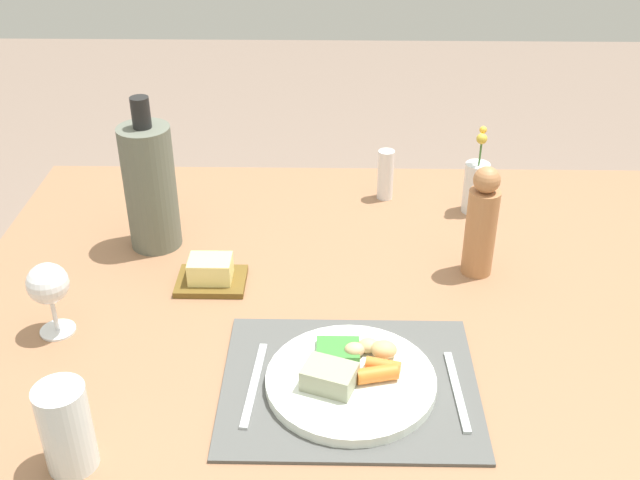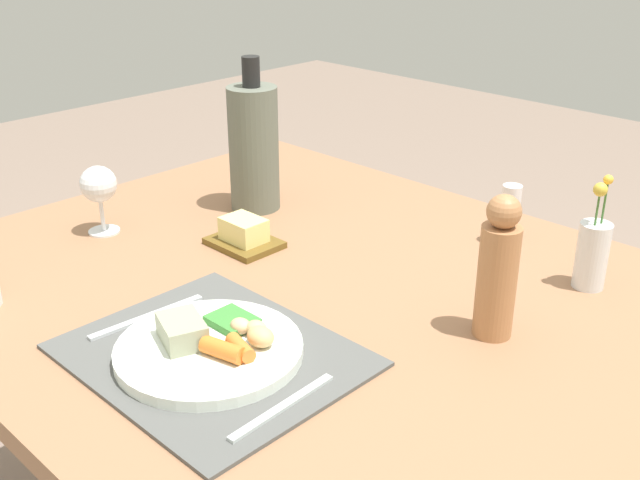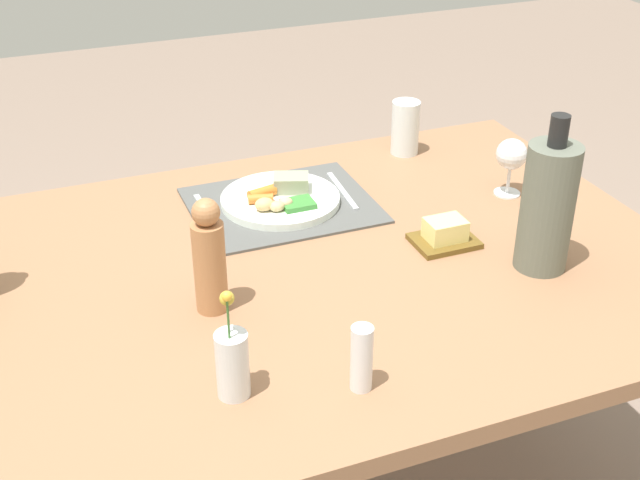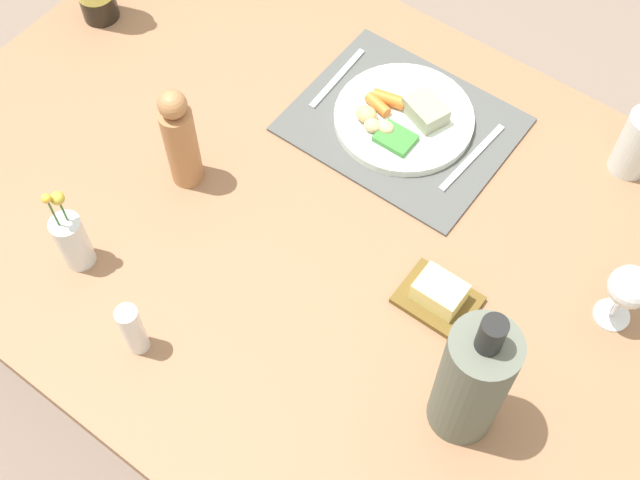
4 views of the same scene
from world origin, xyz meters
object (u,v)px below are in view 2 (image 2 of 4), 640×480
Objects in this scene: pepper_mill at (498,270)px; butter_dish at (244,235)px; flower_vase at (592,252)px; knife at (283,407)px; salt_shaker at (510,215)px; fork at (147,317)px; cooler_bottle at (254,147)px; dinner_plate at (210,346)px; wine_glass at (99,186)px; dining_table at (345,332)px.

pepper_mill is 0.52m from butter_dish.
pepper_mill is 1.13× the size of flower_vase.
knife is 0.66m from salt_shaker.
fork is at bearing -139.50° from pepper_mill.
fork is 0.51m from cooler_bottle.
pepper_mill is (0.25, 0.34, 0.09)m from dinner_plate.
cooler_bottle is at bearing 132.41° from butter_dish.
butter_dish is at bearing -151.12° from flower_vase.
dinner_plate is at bearing -14.83° from wine_glass.
pepper_mill is at bearing -8.19° from cooler_bottle.
wine_glass is at bearing -166.75° from dining_table.
butter_dish is (0.25, 0.15, -0.07)m from wine_glass.
pepper_mill is 0.25m from flower_vase.
wine_glass is at bearing -150.35° from flower_vase.
dining_table is at bearing -128.55° from flower_vase.
butter_dish is 0.41× the size of cooler_bottle.
cooler_bottle is at bearing 132.39° from dinner_plate.
knife is (0.32, -0.01, 0.00)m from fork.
dining_table is 11.01× the size of wine_glass.
cooler_bottle is at bearing -167.25° from flower_vase.
flower_vase reaches higher than fork.
salt_shaker is at bearing 40.50° from wine_glass.
knife is at bearing -100.98° from flower_vase.
cooler_bottle is 0.69m from flower_vase.
dining_table is 8.28× the size of knife.
pepper_mill is at bearing 19.21° from dining_table.
wine_glass reaches higher than fork.
pepper_mill is at bearing 15.07° from wine_glass.
dinner_plate is at bearing 5.96° from fork.
knife is 0.91× the size of flower_vase.
dinner_plate is 1.35× the size of flower_vase.
knife is 1.33× the size of wine_glass.
wine_glass reaches higher than dinner_plate.
wine_glass is at bearing -164.93° from pepper_mill.
dining_table is at bearing 13.25° from wine_glass.
knife is 0.57× the size of cooler_bottle.
butter_dish is at bearing -47.59° from cooler_bottle.
wine_glass is 1.17× the size of salt_shaker.
flower_vase is 1.71× the size of salt_shaker.
flower_vase is at bearing 57.76° from fork.
fork is at bearing -69.53° from butter_dish.
fork is 0.69m from salt_shaker.
butter_dish is at bearing 132.39° from dinner_plate.
cooler_bottle is at bearing -156.21° from salt_shaker.
dining_table is 0.29m from pepper_mill.
dinner_plate reaches higher than butter_dish.
dining_table is at bearing 84.86° from dinner_plate.
wine_glass is 1.04× the size of butter_dish.
wine_glass is 0.68× the size of flower_vase.
cooler_bottle reaches higher than wine_glass.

